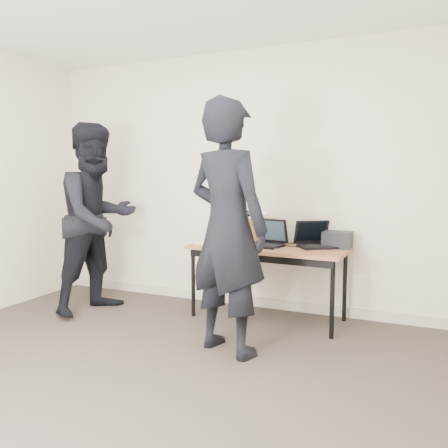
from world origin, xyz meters
The scene contains 13 objects.
room centered at (0.00, 0.00, 1.35)m, with size 4.60×4.60×2.80m.
desk centered at (0.44, 1.89, 0.66)m, with size 1.54×0.74×0.72m.
laptop_beige centered at (-0.08, 1.87, 0.78)m, with size 0.41×0.40×0.28m.
laptop_center centered at (0.42, 1.90, 0.78)m, with size 0.39×0.38×0.26m.
laptop_right centered at (0.87, 2.02, 0.78)m, with size 0.46×0.46×0.25m.
leather_satchel centered at (0.26, 2.11, 0.85)m, with size 0.38×0.23×0.25m.
tissue centered at (0.29, 2.12, 1.00)m, with size 0.13×0.10×0.08m, color white.
equipment_box centered at (1.07, 2.08, 0.80)m, with size 0.26×0.22×0.15m, color black.
power_brick centered at (0.22, 1.72, 0.74)m, with size 0.08×0.05×0.03m, color black.
cables centered at (0.49, 1.89, 0.72)m, with size 1.14×0.51×0.01m.
person_typist centered at (0.39, 0.99, 0.99)m, with size 0.72×0.47×1.98m, color black.
person_observer centered at (-1.25, 1.47, 0.97)m, with size 0.94×0.73×1.93m, color black.
baseboard centered at (0.00, 2.23, 0.05)m, with size 4.50×0.03×0.10m, color #BDB49C.
Camera 1 is at (1.69, -2.12, 1.38)m, focal length 35.00 mm.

